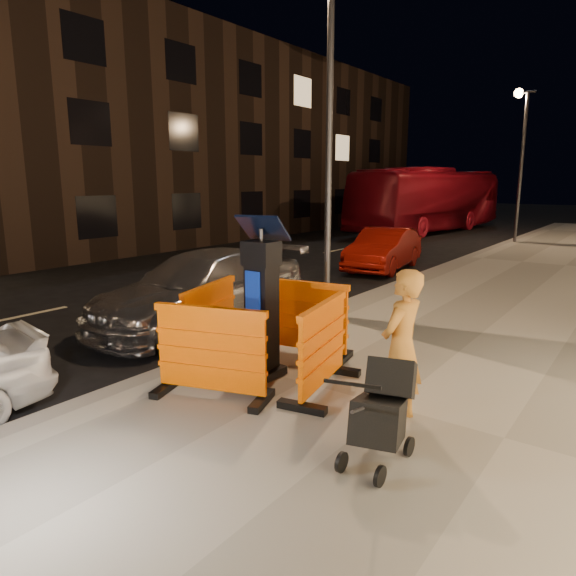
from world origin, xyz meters
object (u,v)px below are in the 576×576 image
Objects in this scene: barrier_kerbside at (210,322)px; car_silver at (203,324)px; man at (401,347)px; stroller at (379,415)px; parking_kiosk at (262,301)px; barrier_front at (211,353)px; car_red at (383,270)px; barrier_back at (303,318)px; barrier_bldgside at (323,347)px; bus_doubledecker at (427,232)px.

car_silver is at bearing 33.01° from barrier_kerbside.
man reaches higher than stroller.
parking_kiosk is 1.40× the size of barrier_front.
parking_kiosk is 0.52× the size of car_red.
car_silver is (-2.77, 1.62, -1.15)m from parking_kiosk.
barrier_back is at bearing 71.66° from barrier_front.
barrier_front reaches higher than car_red.
barrier_front reaches higher than stroller.
barrier_kerbside is at bearing -40.82° from car_silver.
man is at bearing -39.66° from barrier_back.
barrier_bldgside is at bearing 123.69° from stroller.
car_red is at bearing 92.98° from parking_kiosk.
car_silver is at bearing 118.82° from barrier_front.
bus_doubledecker is at bearing 94.14° from stroller.
man is at bearing -70.96° from car_red.
barrier_front and barrier_bldgside have the same top height.
car_red is at bearing -68.89° from bus_doubledecker.
barrier_bldgside is at bearing -105.34° from barrier_kerbside.
car_silver reaches higher than car_red.
barrier_kerbside is (-0.95, 0.00, -0.44)m from parking_kiosk.
man is at bearing -111.71° from barrier_bldgside.
barrier_bldgside is (1.90, 0.00, 0.00)m from barrier_kerbside.
parking_kiosk is 1.40× the size of barrier_kerbside.
bus_doubledecker is at bearing 100.31° from car_silver.
car_silver is at bearing -74.76° from bus_doubledecker.
barrier_front is 0.30× the size of car_silver.
parking_kiosk reaches higher than barrier_kerbside.
parking_kiosk is at bearing -91.65° from man.
barrier_back is at bearing -60.34° from barrier_kerbside.
car_red is (-2.71, 10.20, -0.71)m from barrier_front.
barrier_kerbside is 1.52× the size of stroller.
barrier_back is at bearing 76.66° from parking_kiosk.
parking_kiosk reaches higher than stroller.
bus_doubledecker is 7.19× the size of man.
barrier_bldgside is (0.95, 0.95, 0.00)m from barrier_front.
parking_kiosk is at bearing -81.36° from car_red.
bus_doubledecker is (-5.16, 21.65, -0.71)m from barrier_kerbside.
barrier_front is 3.84m from car_silver.
barrier_back is 1.00× the size of barrier_kerbside.
stroller is (3.20, -1.10, -0.09)m from barrier_kerbside.
barrier_back is 1.34m from barrier_bldgside.
parking_kiosk is 9.71m from car_red.
car_silver is 5.24m from man.
barrier_kerbside is at bearing -70.83° from bus_doubledecker.
man is (4.76, -9.45, 0.98)m from car_red.
barrier_front is 23.42m from bus_doubledecker.
barrier_bldgside is at bearing -13.34° from parking_kiosk.
barrier_bldgside is at bearing 26.66° from barrier_front.
parking_kiosk is 0.42× the size of car_silver.
barrier_back and barrier_kerbside have the same top height.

